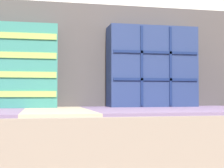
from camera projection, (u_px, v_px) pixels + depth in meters
couch at (86, 158)px, 1.40m from camera, size 2.12×0.81×0.40m
sofa_backrest at (78, 56)px, 1.74m from camera, size 2.08×0.14×0.51m
throw_pillow_quilted at (152, 67)px, 1.67m from camera, size 0.43×0.14×0.39m
throw_pillow_striped at (4, 66)px, 1.52m from camera, size 0.46×0.14×0.37m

